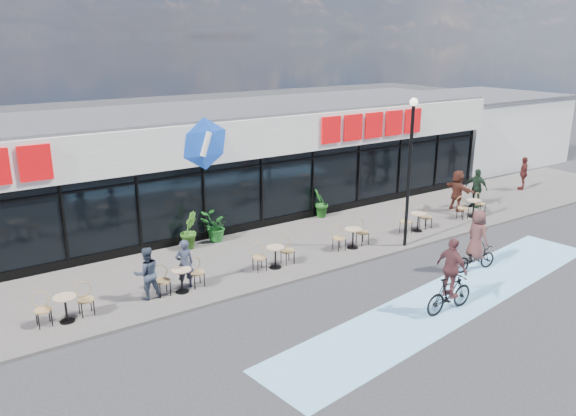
{
  "coord_description": "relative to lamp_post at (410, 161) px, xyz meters",
  "views": [
    {
      "loc": [
        -8.5,
        -11.42,
        7.45
      ],
      "look_at": [
        1.43,
        3.5,
        1.97
      ],
      "focal_mm": 35.0,
      "sensor_mm": 36.0,
      "label": 1
    }
  ],
  "objects": [
    {
      "name": "cyclist_b",
      "position": [
        0.44,
        -2.77,
        -2.46
      ],
      "size": [
        1.72,
        0.86,
        2.08
      ],
      "color": "black",
      "rests_on": "ground"
    },
    {
      "name": "pedestrian_b",
      "position": [
        5.05,
        1.92,
        -2.26
      ],
      "size": [
        0.74,
        1.74,
        1.82
      ],
      "primitive_type": "imported",
      "rotation": [
        0.0,
        0.0,
        1.45
      ],
      "color": "#4B241B",
      "rests_on": "sidewalk"
    },
    {
      "name": "bistro_set_7",
      "position": [
        4.89,
        0.96,
        -2.72
      ],
      "size": [
        1.54,
        0.62,
        0.9
      ],
      "color": "tan",
      "rests_on": "sidewalk"
    },
    {
      "name": "pedestrian_a",
      "position": [
        6.17,
        1.8,
        -2.3
      ],
      "size": [
        0.65,
        1.1,
        1.75
      ],
      "primitive_type": "imported",
      "rotation": [
        0.0,
        0.0,
        -1.34
      ],
      "color": "black",
      "rests_on": "sidewalk"
    },
    {
      "name": "bistro_set_4",
      "position": [
        -5.08,
        0.96,
        -2.72
      ],
      "size": [
        1.54,
        0.62,
        0.9
      ],
      "color": "tan",
      "rests_on": "sidewalk"
    },
    {
      "name": "ground",
      "position": [
        -5.79,
        -2.3,
        -3.27
      ],
      "size": [
        120.0,
        120.0,
        0.0
      ],
      "primitive_type": "plane",
      "color": "#28282B",
      "rests_on": "ground"
    },
    {
      "name": "potted_plant_left",
      "position": [
        -6.68,
        4.19,
        -2.51
      ],
      "size": [
        0.91,
        0.94,
        1.33
      ],
      "primitive_type": "imported",
      "rotation": [
        0.0,
        0.0,
        0.91
      ],
      "color": "#2C5719",
      "rests_on": "sidewalk"
    },
    {
      "name": "potted_plant_right",
      "position": [
        -0.56,
        4.41,
        -2.55
      ],
      "size": [
        0.84,
        0.76,
        1.25
      ],
      "primitive_type": "imported",
      "rotation": [
        0.0,
        0.0,
        3.49
      ],
      "color": "#1C5618",
      "rests_on": "sidewalk"
    },
    {
      "name": "neighbour_building",
      "position": [
        14.71,
        8.7,
        -1.21
      ],
      "size": [
        9.2,
        7.2,
        4.11
      ],
      "color": "silver",
      "rests_on": "ground"
    },
    {
      "name": "bistro_set_5",
      "position": [
        -1.76,
        0.96,
        -2.72
      ],
      "size": [
        1.54,
        0.62,
        0.9
      ],
      "color": "tan",
      "rests_on": "sidewalk"
    },
    {
      "name": "building",
      "position": [
        -5.79,
        7.63,
        -0.93
      ],
      "size": [
        30.6,
        6.57,
        4.75
      ],
      "color": "black",
      "rests_on": "ground"
    },
    {
      "name": "patron_right",
      "position": [
        -9.39,
        1.02,
        -2.38
      ],
      "size": [
        0.8,
        0.64,
        1.59
      ],
      "primitive_type": "imported",
      "rotation": [
        0.0,
        0.0,
        3.09
      ],
      "color": "#2C3645",
      "rests_on": "sidewalk"
    },
    {
      "name": "lamp_post",
      "position": [
        0.0,
        0.0,
        0.0
      ],
      "size": [
        0.28,
        0.28,
        5.36
      ],
      "color": "black",
      "rests_on": "sidewalk"
    },
    {
      "name": "pedestrian_c",
      "position": [
        10.6,
        2.45,
        -2.34
      ],
      "size": [
        1.03,
        0.88,
        1.66
      ],
      "primitive_type": "imported",
      "rotation": [
        0.0,
        0.0,
        3.73
      ],
      "color": "#511E1D",
      "rests_on": "sidewalk"
    },
    {
      "name": "bistro_set_6",
      "position": [
        1.57,
        0.96,
        -2.72
      ],
      "size": [
        1.54,
        0.62,
        0.9
      ],
      "color": "tan",
      "rests_on": "sidewalk"
    },
    {
      "name": "bistro_set_3",
      "position": [
        -8.4,
        0.96,
        -2.72
      ],
      "size": [
        1.54,
        0.62,
        0.9
      ],
      "color": "tan",
      "rests_on": "sidewalk"
    },
    {
      "name": "sidewalk",
      "position": [
        -5.79,
        2.2,
        -3.22
      ],
      "size": [
        44.0,
        5.0,
        0.1
      ],
      "primitive_type": "cube",
      "color": "#59524F",
      "rests_on": "ground"
    },
    {
      "name": "bike_lane",
      "position": [
        -1.79,
        -3.8,
        -3.27
      ],
      "size": [
        14.17,
        4.13,
        0.01
      ],
      "primitive_type": "cube",
      "rotation": [
        0.0,
        0.0,
        0.14
      ],
      "color": "#79B9E4",
      "rests_on": "ground"
    },
    {
      "name": "patron_left",
      "position": [
        -8.18,
        1.11,
        -2.4
      ],
      "size": [
        0.6,
        0.42,
        1.55
      ],
      "primitive_type": "imported",
      "rotation": [
        0.0,
        0.0,
        3.05
      ],
      "color": "#292F40",
      "rests_on": "sidewalk"
    },
    {
      "name": "potted_plant_mid",
      "position": [
        -5.61,
        4.27,
        -2.61
      ],
      "size": [
        1.17,
        1.07,
        1.12
      ],
      "primitive_type": "imported",
      "rotation": [
        0.0,
        0.0,
        2.93
      ],
      "color": "#1A5B1D",
      "rests_on": "sidewalk"
    },
    {
      "name": "cyclist_a",
      "position": [
        -2.56,
        -4.29,
        -2.39
      ],
      "size": [
        1.77,
        1.02,
        2.19
      ],
      "color": "black",
      "rests_on": "ground"
    },
    {
      "name": "bistro_set_2",
      "position": [
        -11.73,
        0.96,
        -2.72
      ],
      "size": [
        1.54,
        0.62,
        0.9
      ],
      "color": "tan",
      "rests_on": "sidewalk"
    }
  ]
}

